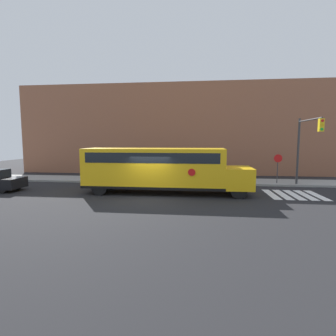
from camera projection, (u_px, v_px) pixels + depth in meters
The scene contains 7 objects.
ground_plane at pixel (149, 198), 15.91m from camera, with size 60.00×60.00×0.00m, color black.
sidewalk_strip at pixel (163, 180), 22.32m from camera, with size 44.00×3.00×0.15m.
building_backdrop at pixel (171, 130), 28.25m from camera, with size 32.00×4.00×9.24m.
crosswalk_stripes at pixel (294, 195), 16.84m from camera, with size 3.30×3.20×0.01m.
school_bus at pixel (160, 167), 17.18m from camera, with size 10.81×2.57×2.97m.
stop_sign at pixel (278, 165), 20.42m from camera, with size 0.62×0.10×2.40m.
traffic_light at pixel (305, 141), 18.55m from camera, with size 0.28×3.80×5.13m.
Camera 1 is at (2.93, -15.39, 3.51)m, focal length 28.00 mm.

